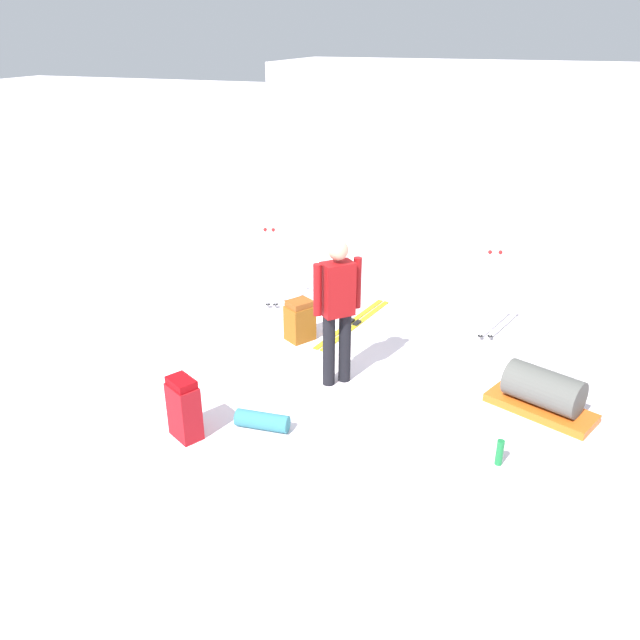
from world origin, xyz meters
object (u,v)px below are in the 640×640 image
Objects in this scene: skier_standing at (337,306)px; thermos_bottle at (500,452)px; gear_sled at (543,393)px; backpack_large_dark at (184,409)px; ski_poles_planted_far at (491,291)px; ski_poles_planted_near at (270,264)px; sleeping_mat_rolled at (262,421)px; backpack_bright at (300,321)px; ski_pair_near at (354,323)px.

skier_standing reaches higher than thermos_bottle.
backpack_large_dark is at bearing -153.07° from gear_sled.
ski_poles_planted_far is 1.02× the size of gear_sled.
backpack_large_dark is 0.54× the size of ski_poles_planted_near.
ski_poles_planted_near is at bearing 132.84° from skier_standing.
sleeping_mat_rolled is at bearing -109.51° from skier_standing.
ski_poles_planted_far is (2.28, 0.80, 0.42)m from backpack_bright.
skier_standing is 0.93× the size of ski_pair_near.
backpack_large_dark is at bearing -96.20° from backpack_bright.
gear_sled is 2.94m from sleeping_mat_rolled.
ski_poles_planted_far is at bearing 19.33° from backpack_bright.
backpack_large_dark is at bearing -168.54° from thermos_bottle.
sleeping_mat_rolled reaches higher than ski_pair_near.
ski_poles_planted_far reaches higher than ski_pair_near.
ski_poles_planted_near is 3.04m from ski_poles_planted_far.
sleeping_mat_rolled is (-0.13, -2.71, 0.08)m from ski_pair_near.
backpack_bright is at bearing -160.67° from ski_poles_planted_far.
thermos_bottle is at bearing -36.97° from ski_poles_planted_near.
ski_poles_planted_far is 2.24× the size of sleeping_mat_rolled.
backpack_large_dark is 1.20× the size of backpack_bright.
ski_poles_planted_near reaches higher than backpack_large_dark.
ski_poles_planted_near is 4.38m from thermos_bottle.
skier_standing is 1.84m from ski_pair_near.
thermos_bottle is (2.32, 0.22, 0.04)m from sleeping_mat_rolled.
gear_sled is at bearing -63.79° from ski_poles_planted_far.
backpack_large_dark is (-1.06, -1.53, -0.63)m from skier_standing.
backpack_bright is 0.45× the size of gear_sled.
backpack_large_dark is 1.19× the size of sleeping_mat_rolled.
ski_poles_planted_near reaches higher than sleeping_mat_rolled.
backpack_bright is 0.99× the size of sleeping_mat_rolled.
skier_standing is 2.35m from gear_sled.
ski_poles_planted_near is 3.11m from sleeping_mat_rolled.
skier_standing is at bearing 55.27° from backpack_large_dark.
gear_sled is 4.62× the size of thermos_bottle.
ski_pair_near is 3.36× the size of backpack_bright.
skier_standing is 3.09× the size of sleeping_mat_rolled.
ski_poles_planted_near is at bearing 157.91° from gear_sled.
backpack_bright is at bearing -127.70° from ski_pair_near.
gear_sled is (2.51, -1.42, 0.21)m from ski_pair_near.
ski_poles_planted_near is at bearing 98.80° from backpack_large_dark.
gear_sled is 1.12m from thermos_bottle.
thermos_bottle is at bearing -33.73° from backpack_bright.
sleeping_mat_rolled is at bearing -92.79° from ski_pair_near.
ski_poles_planted_far is (1.48, 1.68, -0.27)m from skier_standing.
skier_standing is 2.31m from ski_poles_planted_near.
sleeping_mat_rolled is at bearing -79.04° from backpack_bright.
ski_poles_planted_near is 4.12m from gear_sled.
backpack_bright is at bearing -46.56° from ski_poles_planted_near.
backpack_bright is 0.44× the size of ski_poles_planted_far.
ski_poles_planted_near is (-0.76, 0.80, 0.41)m from backpack_bright.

